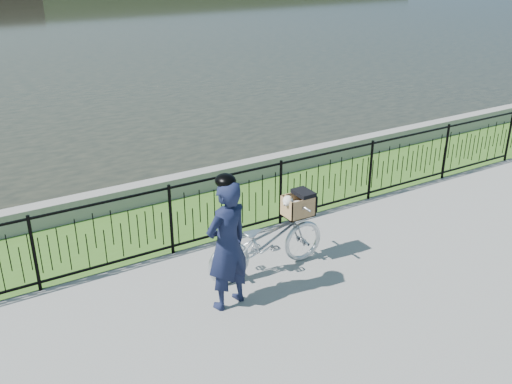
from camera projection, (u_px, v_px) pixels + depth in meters
ground at (283, 282)px, 8.11m from camera, size 120.00×120.00×0.00m
grass_strip at (202, 214)px, 10.14m from camera, size 60.00×2.00×0.01m
quay_wall at (179, 186)px, 10.85m from camera, size 60.00×0.30×0.40m
fence at (229, 205)px, 9.13m from camera, size 14.00×0.06×1.15m
bicycle_rig at (268, 240)px, 8.21m from camera, size 1.91×0.66×1.16m
cyclist at (227, 244)px, 7.26m from camera, size 0.73×0.56×1.85m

